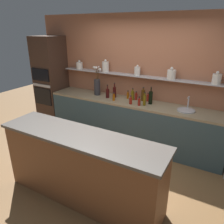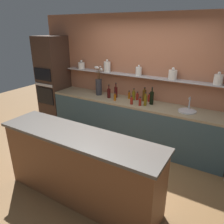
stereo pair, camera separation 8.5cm
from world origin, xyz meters
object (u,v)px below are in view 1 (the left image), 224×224
(bottle_spirit_7, at_px, (143,95))
(bottle_sauce_8, at_px, (139,102))
(bottle_sauce_1, at_px, (136,96))
(bottle_oil_3, at_px, (132,95))
(bottle_wine_2, at_px, (151,97))
(bottle_wine_5, at_px, (114,92))
(bottle_wine_10, at_px, (108,93))
(bottle_sauce_4, at_px, (148,98))
(bottle_sauce_9, at_px, (128,95))
(bottle_sauce_0, at_px, (114,97))
(bottle_sauce_11, at_px, (131,101))
(sink_fixture, at_px, (186,110))
(flower_vase, at_px, (97,85))
(oven_tower, at_px, (51,82))
(bottle_oil_6, at_px, (144,100))

(bottle_spirit_7, height_order, bottle_sauce_8, bottle_spirit_7)
(bottle_sauce_1, xyz_separation_m, bottle_oil_3, (-0.07, -0.04, 0.02))
(bottle_wine_2, height_order, bottle_wine_5, bottle_wine_2)
(bottle_wine_5, distance_m, bottle_wine_10, 0.15)
(bottle_sauce_4, distance_m, bottle_spirit_7, 0.11)
(bottle_wine_5, bearing_deg, bottle_sauce_9, 13.56)
(bottle_sauce_0, distance_m, bottle_spirit_7, 0.60)
(bottle_sauce_9, relative_size, bottle_sauce_11, 1.00)
(bottle_spirit_7, bearing_deg, bottle_oil_3, -168.53)
(bottle_sauce_0, bearing_deg, bottle_sauce_4, 25.71)
(bottle_sauce_0, bearing_deg, sink_fixture, 5.39)
(flower_vase, xyz_separation_m, bottle_oil_3, (0.83, 0.05, -0.12))
(bottle_sauce_1, relative_size, bottle_wine_5, 0.55)
(bottle_spirit_7, bearing_deg, bottle_wine_2, -28.00)
(bottle_sauce_1, xyz_separation_m, bottle_sauce_4, (0.25, 0.03, 0.00))
(oven_tower, xyz_separation_m, bottle_sauce_4, (2.47, 0.18, -0.08))
(bottle_sauce_1, relative_size, bottle_spirit_7, 0.62)
(bottle_oil_6, height_order, bottle_sauce_11, bottle_oil_6)
(bottle_oil_6, height_order, bottle_sauce_9, bottle_oil_6)
(bottle_sauce_11, bearing_deg, bottle_wine_5, 155.15)
(oven_tower, distance_m, bottle_spirit_7, 2.37)
(bottle_sauce_1, height_order, bottle_sauce_9, bottle_sauce_1)
(bottle_sauce_4, bearing_deg, bottle_sauce_0, -154.29)
(bottle_sauce_9, bearing_deg, bottle_sauce_4, 4.57)
(bottle_sauce_4, bearing_deg, bottle_sauce_8, -100.31)
(bottle_sauce_8, distance_m, bottle_sauce_9, 0.47)
(bottle_wine_5, xyz_separation_m, bottle_sauce_8, (0.66, -0.22, -0.05))
(bottle_wine_2, relative_size, bottle_wine_10, 1.20)
(bottle_wine_5, bearing_deg, bottle_wine_10, -141.29)
(flower_vase, xyz_separation_m, sink_fixture, (1.95, -0.05, -0.20))
(flower_vase, distance_m, bottle_sauce_11, 0.95)
(flower_vase, height_order, bottle_sauce_1, flower_vase)
(bottle_wine_10, bearing_deg, bottle_sauce_9, 22.03)
(bottle_sauce_1, distance_m, bottle_oil_6, 0.36)
(bottle_oil_6, bearing_deg, bottle_spirit_7, 117.60)
(bottle_oil_6, xyz_separation_m, bottle_sauce_11, (-0.26, -0.07, -0.04))
(bottle_sauce_0, relative_size, bottle_sauce_8, 0.97)
(bottle_sauce_11, bearing_deg, bottle_wine_10, 167.69)
(bottle_sauce_11, bearing_deg, bottle_sauce_4, 54.63)
(bottle_oil_6, distance_m, bottle_wine_10, 0.86)
(oven_tower, bearing_deg, bottle_spirit_7, 3.84)
(bottle_spirit_7, relative_size, bottle_sauce_11, 1.66)
(flower_vase, xyz_separation_m, bottle_sauce_11, (0.92, -0.21, -0.15))
(oven_tower, bearing_deg, flower_vase, 2.71)
(bottle_sauce_9, bearing_deg, bottle_wine_2, -9.75)
(bottle_sauce_9, bearing_deg, bottle_oil_6, -26.14)
(bottle_sauce_4, bearing_deg, sink_fixture, -11.84)
(bottle_spirit_7, bearing_deg, bottle_sauce_9, -177.54)
(bottle_wine_5, bearing_deg, bottle_sauce_8, -18.07)
(bottle_wine_5, xyz_separation_m, bottle_wine_10, (-0.12, -0.09, -0.02))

